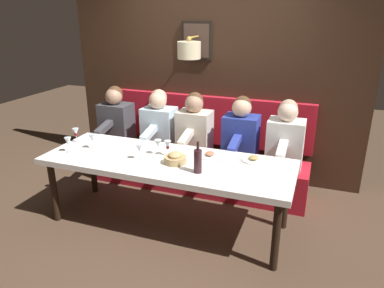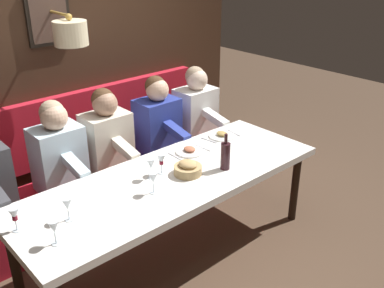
{
  "view_description": "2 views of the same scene",
  "coord_description": "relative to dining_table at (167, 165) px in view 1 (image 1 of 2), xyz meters",
  "views": [
    {
      "loc": [
        -3.04,
        -1.39,
        2.14
      ],
      "look_at": [
        0.05,
        -0.25,
        0.92
      ],
      "focal_mm": 33.76,
      "sensor_mm": 36.0,
      "label": 1
    },
    {
      "loc": [
        -2.31,
        1.87,
        2.39
      ],
      "look_at": [
        0.05,
        -0.25,
        0.92
      ],
      "focal_mm": 41.14,
      "sensor_mm": 36.0,
      "label": 2
    }
  ],
  "objects": [
    {
      "name": "wine_glass_1",
      "position": [
        0.11,
        1.17,
        0.18
      ],
      "size": [
        0.07,
        0.07,
        0.16
      ],
      "color": "silver",
      "rests_on": "dining_table"
    },
    {
      "name": "ground_plane",
      "position": [
        0.0,
        0.0,
        -0.68
      ],
      "size": [
        12.0,
        12.0,
        0.0
      ],
      "primitive_type": "plane",
      "color": "#4C3828"
    },
    {
      "name": "wine_bottle",
      "position": [
        -0.18,
        -0.39,
        0.18
      ],
      "size": [
        0.08,
        0.08,
        0.3
      ],
      "color": "#33191E",
      "rests_on": "dining_table"
    },
    {
      "name": "wine_glass_4",
      "position": [
        -0.0,
        0.87,
        0.18
      ],
      "size": [
        0.07,
        0.07,
        0.16
      ],
      "color": "silver",
      "rests_on": "dining_table"
    },
    {
      "name": "diner_nearest",
      "position": [
        0.88,
        -1.06,
        0.14
      ],
      "size": [
        0.6,
        0.4,
        0.79
      ],
      "color": "white",
      "rests_on": "banquette_bench"
    },
    {
      "name": "wine_glass_2",
      "position": [
        0.09,
        0.13,
        0.18
      ],
      "size": [
        0.07,
        0.07,
        0.16
      ],
      "color": "silver",
      "rests_on": "dining_table"
    },
    {
      "name": "diner_near",
      "position": [
        0.88,
        -0.55,
        0.14
      ],
      "size": [
        0.6,
        0.4,
        0.79
      ],
      "color": "#283893",
      "rests_on": "banquette_bench"
    },
    {
      "name": "bread_bowl",
      "position": [
        -0.05,
        -0.12,
        0.11
      ],
      "size": [
        0.22,
        0.22,
        0.12
      ],
      "color": "tan",
      "rests_on": "dining_table"
    },
    {
      "name": "place_setting_0",
      "position": [
        0.22,
        -0.38,
        0.08
      ],
      "size": [
        0.24,
        0.31,
        0.05
      ],
      "color": "white",
      "rests_on": "dining_table"
    },
    {
      "name": "wine_glass_5",
      "position": [
        -0.1,
        0.25,
        0.18
      ],
      "size": [
        0.07,
        0.07,
        0.16
      ],
      "color": "silver",
      "rests_on": "dining_table"
    },
    {
      "name": "wine_glass_3",
      "position": [
        -0.17,
        1.05,
        0.18
      ],
      "size": [
        0.07,
        0.07,
        0.16
      ],
      "color": "silver",
      "rests_on": "dining_table"
    },
    {
      "name": "banquette_bench",
      "position": [
        0.89,
        0.0,
        -0.45
      ],
      "size": [
        0.52,
        2.72,
        0.45
      ],
      "primitive_type": "cube",
      "color": "red",
      "rests_on": "ground_plane"
    },
    {
      "name": "wine_glass_0",
      "position": [
        0.09,
        0.03,
        0.18
      ],
      "size": [
        0.07,
        0.07,
        0.16
      ],
      "color": "silver",
      "rests_on": "dining_table"
    },
    {
      "name": "diner_farthest",
      "position": [
        0.88,
        1.12,
        0.14
      ],
      "size": [
        0.6,
        0.4,
        0.79
      ],
      "color": "#3D3D42",
      "rests_on": "banquette_bench"
    },
    {
      "name": "dining_table",
      "position": [
        0.0,
        0.0,
        0.0
      ],
      "size": [
        0.9,
        2.52,
        0.74
      ],
      "color": "white",
      "rests_on": "ground_plane"
    },
    {
      "name": "place_setting_1",
      "position": [
        0.27,
        -0.82,
        0.08
      ],
      "size": [
        0.24,
        0.33,
        0.05
      ],
      "color": "white",
      "rests_on": "dining_table"
    },
    {
      "name": "diner_middle",
      "position": [
        0.88,
        0.03,
        0.14
      ],
      "size": [
        0.6,
        0.4,
        0.79
      ],
      "color": "beige",
      "rests_on": "banquette_bench"
    },
    {
      "name": "back_wall_panel",
      "position": [
        1.46,
        0.0,
        0.69
      ],
      "size": [
        0.59,
        3.92,
        2.9
      ],
      "color": "#382316",
      "rests_on": "ground_plane"
    },
    {
      "name": "diner_far",
      "position": [
        0.88,
        0.5,
        0.14
      ],
      "size": [
        0.6,
        0.4,
        0.79
      ],
      "color": "silver",
      "rests_on": "banquette_bench"
    }
  ]
}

